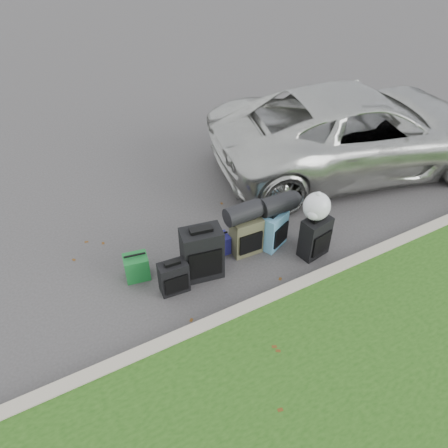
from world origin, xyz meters
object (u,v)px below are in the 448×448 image
suitcase_olive (246,236)px  tote_navy (219,244)px  suv (359,130)px  tote_green (137,267)px  suitcase_teal (274,230)px  suitcase_small_black (174,277)px  suitcase_large_black_right (315,237)px  suitcase_large_black_left (202,253)px

suitcase_olive → tote_navy: (-0.37, 0.17, -0.15)m
suv → tote_green: suv is taller
suitcase_olive → suitcase_teal: suitcase_olive is taller
suitcase_small_black → suitcase_large_black_right: 2.18m
suitcase_teal → suitcase_large_black_right: size_ratio=0.92×
suitcase_teal → suitcase_large_black_right: bearing=-70.1°
suitcase_large_black_left → suitcase_teal: suitcase_large_black_left is taller
suitcase_large_black_right → suv: bearing=27.3°
suitcase_olive → suv: bearing=23.2°
suitcase_large_black_left → tote_green: size_ratio=2.13×
suitcase_large_black_left → suitcase_olive: 0.82m
suitcase_teal → tote_green: size_ratio=1.59×
suitcase_olive → suitcase_large_black_right: suitcase_large_black_right is taller
suv → tote_navy: suv is taller
suitcase_small_black → suitcase_teal: size_ratio=0.82×
suitcase_large_black_right → tote_navy: suitcase_large_black_right is taller
suitcase_teal → tote_green: (-2.09, 0.35, -0.11)m
suv → tote_navy: bearing=119.3°
suitcase_large_black_right → tote_navy: 1.44m
tote_green → tote_navy: tote_green is taller
suitcase_large_black_right → tote_navy: size_ratio=2.09×
suitcase_teal → tote_navy: bearing=139.7°
suitcase_large_black_right → tote_navy: bearing=140.9°
suitcase_small_black → tote_navy: (0.91, 0.39, -0.09)m
tote_green → tote_navy: (1.28, -0.10, -0.03)m
suitcase_teal → suitcase_large_black_left: bearing=158.9°
suv → suitcase_large_black_right: bearing=140.2°
suitcase_teal → tote_green: bearing=147.1°
suv → suitcase_large_black_left: bearing=121.6°
suv → suitcase_olive: (-3.14, -1.17, -0.46)m
suitcase_large_black_left → suitcase_olive: suitcase_large_black_left is taller
suitcase_large_black_left → suitcase_teal: 1.24m
suitcase_large_black_left → suitcase_large_black_right: size_ratio=1.24×
tote_green → suitcase_small_black: bearing=-42.7°
tote_navy → suitcase_large_black_left: bearing=-144.1°
suv → suitcase_small_black: bearing=120.8°
suitcase_olive → suitcase_large_black_left: bearing=-168.0°
suv → tote_green: bearing=114.0°
suitcase_small_black → tote_green: size_ratio=1.30×
suitcase_teal → tote_navy: 0.86m
suitcase_large_black_left → suitcase_teal: size_ratio=1.34×
tote_navy → suv: bearing=17.2°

